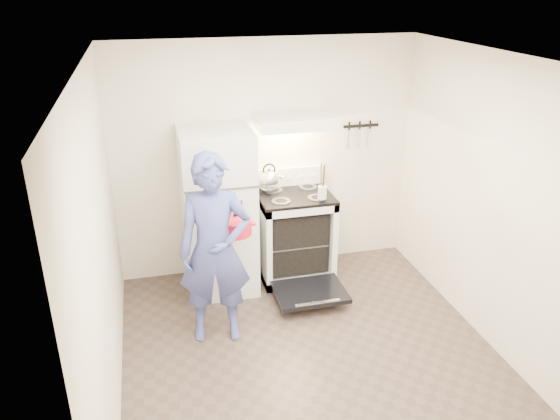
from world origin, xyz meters
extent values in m
plane|color=#493C33|center=(0.00, 0.00, 0.00)|extent=(3.60, 3.60, 0.00)
cube|color=#F5E6CD|center=(0.00, 1.80, 1.25)|extent=(3.20, 0.02, 2.50)
cube|color=silver|center=(-0.58, 1.45, 0.85)|extent=(0.70, 0.70, 1.70)
cube|color=silver|center=(0.23, 1.48, 0.46)|extent=(0.76, 0.65, 0.92)
cube|color=black|center=(0.23, 1.48, 0.94)|extent=(0.76, 0.65, 0.03)
cube|color=silver|center=(0.23, 1.76, 1.05)|extent=(0.76, 0.07, 0.20)
cube|color=black|center=(0.23, 0.88, 0.12)|extent=(0.70, 0.54, 0.04)
cube|color=slate|center=(0.23, 1.48, 0.44)|extent=(0.60, 0.52, 0.01)
cube|color=silver|center=(0.23, 1.55, 1.71)|extent=(0.76, 0.50, 0.12)
cube|color=black|center=(1.05, 1.79, 1.55)|extent=(0.40, 0.02, 0.03)
cylinder|color=#8A6B4A|center=(0.18, 1.50, 0.45)|extent=(0.33, 0.33, 0.02)
cylinder|color=silver|center=(0.44, 1.23, 1.05)|extent=(0.11, 0.11, 0.13)
imported|color=navy|center=(-0.74, 0.58, 0.87)|extent=(0.67, 0.48, 1.73)
camera|label=1|loc=(-1.21, -3.60, 3.04)|focal=35.00mm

